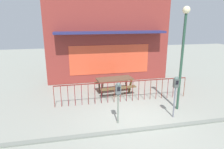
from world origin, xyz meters
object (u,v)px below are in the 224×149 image
at_px(picnic_table_left, 115,81).
at_px(parking_meter_near, 176,86).
at_px(street_lamp, 183,45).
at_px(parking_meter_far, 118,92).

xyz_separation_m(picnic_table_left, parking_meter_near, (1.63, -3.03, 0.64)).
bearing_deg(street_lamp, parking_meter_near, -129.74).
height_order(picnic_table_left, street_lamp, street_lamp).
distance_m(parking_meter_far, street_lamp, 3.16).
relative_size(parking_meter_near, parking_meter_far, 1.05).
distance_m(picnic_table_left, parking_meter_near, 3.50).
bearing_deg(street_lamp, picnic_table_left, 131.96).
distance_m(parking_meter_near, street_lamp, 1.64).
bearing_deg(parking_meter_far, parking_meter_near, 0.02).
distance_m(parking_meter_near, parking_meter_far, 2.19).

